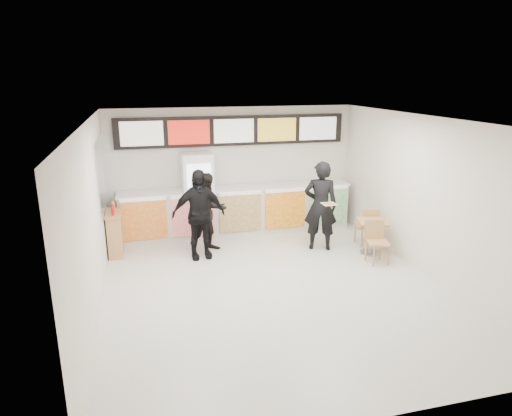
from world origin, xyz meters
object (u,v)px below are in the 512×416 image
object	(u,v)px
customer_main	(321,206)
condiment_ledge	(115,233)
drinks_fridge	(198,195)
customer_left	(209,213)
customer_mid	(198,214)
cafe_table	(372,231)
service_counter	(237,210)

from	to	relation	value
customer_main	condiment_ledge	bearing A→B (deg)	10.25
drinks_fridge	customer_left	world-z (taller)	drinks_fridge
customer_mid	cafe_table	distance (m)	3.70
customer_left	condiment_ledge	distance (m)	2.04
service_counter	drinks_fridge	size ratio (longest dim) A/B	2.78
customer_main	customer_left	bearing A→B (deg)	9.37
customer_main	customer_mid	world-z (taller)	customer_main
condiment_ledge	customer_main	bearing A→B (deg)	-10.66
customer_main	customer_mid	size ratio (longest dim) A/B	1.04
service_counter	cafe_table	distance (m)	3.23
customer_main	condiment_ledge	world-z (taller)	customer_main
condiment_ledge	customer_left	bearing A→B (deg)	-9.58
customer_left	condiment_ledge	world-z (taller)	customer_left
customer_main	condiment_ledge	distance (m)	4.45
customer_main	condiment_ledge	xyz separation A→B (m)	(-4.35, 0.82, -0.51)
customer_main	cafe_table	xyz separation A→B (m)	(0.97, -0.55, -0.47)
drinks_fridge	condiment_ledge	bearing A→B (deg)	-159.56
drinks_fridge	customer_mid	distance (m)	1.37
customer_mid	condiment_ledge	world-z (taller)	customer_mid
customer_left	cafe_table	bearing A→B (deg)	-34.56
service_counter	customer_mid	bearing A→B (deg)	-129.57
customer_main	customer_mid	bearing A→B (deg)	17.28
service_counter	customer_left	size ratio (longest dim) A/B	3.20
customer_mid	condiment_ledge	distance (m)	1.89
customer_left	service_counter	bearing A→B (deg)	32.77
condiment_ledge	drinks_fridge	bearing A→B (deg)	20.44
service_counter	customer_mid	xyz separation A→B (m)	(-1.11, -1.34, 0.37)
drinks_fridge	customer_mid	xyz separation A→B (m)	(-0.17, -1.35, -0.05)
drinks_fridge	customer_left	bearing A→B (deg)	-85.26
cafe_table	condiment_ledge	world-z (taller)	condiment_ledge
customer_main	customer_left	xyz separation A→B (m)	(-2.38, 0.49, -0.12)
customer_main	customer_left	size ratio (longest dim) A/B	1.14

